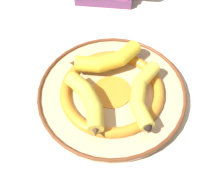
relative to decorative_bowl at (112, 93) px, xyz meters
The scene contains 5 objects.
ground_plane 0.04m from the decorative_bowl, 54.36° to the right, with size 2.80×2.80×0.00m, color beige.
decorative_bowl is the anchor object (origin of this frame).
banana_a 0.08m from the decorative_bowl, 78.08° to the left, with size 0.18×0.06×0.04m.
banana_b 0.08m from the decorative_bowl, 40.63° to the right, with size 0.11×0.16×0.03m.
banana_c 0.08m from the decorative_bowl, 157.36° to the right, with size 0.06×0.17×0.03m.
Camera 1 is at (-0.17, -0.36, 0.60)m, focal length 50.00 mm.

